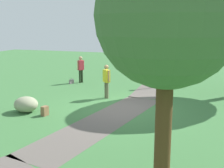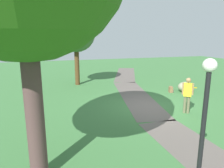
{
  "view_description": "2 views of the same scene",
  "coord_description": "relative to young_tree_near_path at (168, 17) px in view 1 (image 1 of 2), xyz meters",
  "views": [
    {
      "loc": [
        11.9,
        3.68,
        3.74
      ],
      "look_at": [
        -0.72,
        -0.64,
        0.93
      ],
      "focal_mm": 45.8,
      "sensor_mm": 36.0,
      "label": 1
    },
    {
      "loc": [
        -9.33,
        5.02,
        3.55
      ],
      "look_at": [
        1.71,
        1.53,
        0.93
      ],
      "focal_mm": 33.06,
      "sensor_mm": 36.0,
      "label": 2
    }
  ],
  "objects": [
    {
      "name": "ground_plane",
      "position": [
        -6.24,
        -2.87,
        -3.87
      ],
      "size": [
        48.0,
        48.0,
        0.0
      ],
      "primitive_type": "plane",
      "color": "#3C703B"
    },
    {
      "name": "footpath_segment_near",
      "position": [
        -12.24,
        -2.24,
        -3.86
      ],
      "size": [
        8.01,
        1.83,
        0.01
      ],
      "color": "#615751",
      "rests_on": "ground"
    },
    {
      "name": "footpath_segment_mid",
      "position": [
        -4.31,
        -2.96,
        -3.86
      ],
      "size": [
        8.19,
        3.24,
        0.01
      ],
      "color": "#615751",
      "rests_on": "ground"
    },
    {
      "name": "young_tree_near_path",
      "position": [
        0.0,
        0.0,
        0.0
      ],
      "size": [
        2.86,
        2.86,
        5.33
      ],
      "color": "#4E351B",
      "rests_on": "ground"
    },
    {
      "name": "lamp_post",
      "position": [
        -12.33,
        -0.89,
        -1.9
      ],
      "size": [
        0.28,
        0.28,
        3.16
      ],
      "color": "black",
      "rests_on": "ground"
    },
    {
      "name": "lawn_boulder",
      "position": [
        -4.37,
        -6.55,
        -3.53
      ],
      "size": [
        1.03,
        1.13,
        0.68
      ],
      "color": "gray",
      "rests_on": "ground"
    },
    {
      "name": "woman_with_handbag",
      "position": [
        -10.91,
        -7.0,
        -2.87
      ],
      "size": [
        0.45,
        0.39,
        1.71
      ],
      "color": "black",
      "rests_on": "ground"
    },
    {
      "name": "man_near_boulder",
      "position": [
        -7.72,
        -4.07,
        -2.86
      ],
      "size": [
        0.41,
        0.43,
        1.73
      ],
      "color": "#676748",
      "rests_on": "ground"
    },
    {
      "name": "handbag_on_grass",
      "position": [
        -10.43,
        -7.45,
        -3.73
      ],
      "size": [
        0.35,
        0.35,
        0.31
      ],
      "color": "gray",
      "rests_on": "ground"
    },
    {
      "name": "backpack_by_boulder",
      "position": [
        -4.19,
        -5.53,
        -3.67
      ],
      "size": [
        0.32,
        0.3,
        0.4
      ],
      "color": "olive",
      "rests_on": "ground"
    }
  ]
}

